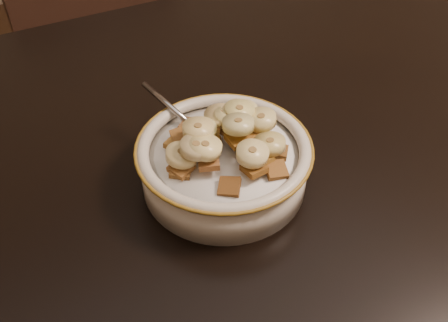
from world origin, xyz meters
name	(u,v)px	position (x,y,z in m)	size (l,w,h in m)	color
table	(418,132)	(0.00, 0.00, 0.73)	(1.40, 0.90, 0.04)	black
chair	(123,51)	(-0.20, 0.72, 0.51)	(0.45, 0.45, 1.02)	black
cereal_bowl	(224,168)	(-0.26, 0.01, 0.77)	(0.17, 0.17, 0.04)	beige
milk	(224,153)	(-0.26, 0.01, 0.79)	(0.14, 0.14, 0.00)	white
spoon	(205,137)	(-0.27, 0.03, 0.80)	(0.03, 0.04, 0.01)	gray
cereal_square_0	(267,145)	(-0.22, -0.01, 0.80)	(0.02, 0.02, 0.01)	brown
cereal_square_1	(235,129)	(-0.25, 0.01, 0.81)	(0.02, 0.02, 0.01)	brown
cereal_square_2	(197,128)	(-0.28, 0.04, 0.81)	(0.02, 0.02, 0.01)	#915F25
cereal_square_3	(254,169)	(-0.25, -0.04, 0.80)	(0.02, 0.02, 0.01)	brown
cereal_square_4	(181,168)	(-0.31, 0.00, 0.80)	(0.02, 0.02, 0.01)	#8F5E2D
cereal_square_5	(208,133)	(-0.28, 0.02, 0.81)	(0.02, 0.02, 0.01)	brown
cereal_square_6	(261,160)	(-0.24, -0.03, 0.80)	(0.02, 0.02, 0.01)	#916019
cereal_square_7	(209,163)	(-0.29, -0.01, 0.80)	(0.02, 0.02, 0.01)	brown
cereal_square_8	(181,169)	(-0.31, 0.00, 0.80)	(0.02, 0.02, 0.01)	olive
cereal_square_9	(246,139)	(-0.24, 0.00, 0.81)	(0.02, 0.02, 0.01)	brown
cereal_square_10	(224,122)	(-0.25, 0.04, 0.80)	(0.02, 0.02, 0.01)	#9B4F1A
cereal_square_11	(258,125)	(-0.22, 0.02, 0.80)	(0.02, 0.02, 0.01)	#9C6C1D
cereal_square_12	(229,187)	(-0.28, -0.04, 0.80)	(0.02, 0.02, 0.01)	brown
cereal_square_13	(194,134)	(-0.29, 0.03, 0.81)	(0.02, 0.02, 0.01)	brown
cereal_square_14	(181,136)	(-0.30, 0.04, 0.80)	(0.02, 0.02, 0.01)	brown
cereal_square_15	(177,144)	(-0.31, 0.03, 0.80)	(0.02, 0.02, 0.01)	brown
cereal_square_16	(233,126)	(-0.25, 0.02, 0.81)	(0.02, 0.02, 0.01)	brown
cereal_square_17	(191,125)	(-0.28, 0.05, 0.80)	(0.02, 0.02, 0.01)	brown
cereal_square_18	(210,130)	(-0.27, 0.02, 0.81)	(0.02, 0.02, 0.01)	brown
cereal_square_19	(256,154)	(-0.24, -0.02, 0.80)	(0.02, 0.02, 0.01)	brown
cereal_square_20	(238,139)	(-0.25, 0.00, 0.81)	(0.02, 0.02, 0.01)	brown
cereal_square_21	(276,170)	(-0.23, -0.04, 0.80)	(0.02, 0.02, 0.01)	brown
cereal_square_22	(236,117)	(-0.23, 0.04, 0.80)	(0.02, 0.02, 0.01)	#956419
cereal_square_23	(278,151)	(-0.22, -0.02, 0.80)	(0.02, 0.02, 0.01)	brown
cereal_square_24	(242,125)	(-0.24, 0.02, 0.81)	(0.02, 0.02, 0.01)	brown
cereal_square_25	(224,126)	(-0.25, 0.03, 0.81)	(0.02, 0.02, 0.01)	#9C6730
banana_slice_0	(270,144)	(-0.23, -0.02, 0.81)	(0.03, 0.03, 0.01)	tan
banana_slice_1	(252,154)	(-0.25, -0.03, 0.82)	(0.03, 0.03, 0.01)	#FEDE92
banana_slice_2	(238,124)	(-0.25, 0.00, 0.83)	(0.03, 0.03, 0.01)	#DBD27A
banana_slice_3	(201,130)	(-0.28, 0.02, 0.82)	(0.03, 0.03, 0.01)	#F7ED8E
banana_slice_4	(206,147)	(-0.29, -0.01, 0.82)	(0.03, 0.03, 0.01)	#F4E37C
banana_slice_5	(261,120)	(-0.22, 0.01, 0.82)	(0.03, 0.03, 0.01)	beige
banana_slice_6	(219,116)	(-0.26, 0.04, 0.82)	(0.03, 0.03, 0.01)	#E7CD87
banana_slice_7	(198,129)	(-0.29, 0.02, 0.82)	(0.03, 0.03, 0.01)	tan
banana_slice_8	(196,147)	(-0.30, 0.00, 0.82)	(0.03, 0.03, 0.01)	#CAB884
banana_slice_9	(229,117)	(-0.25, 0.03, 0.82)	(0.03, 0.03, 0.01)	#EFDB90
banana_slice_10	(243,112)	(-0.23, 0.03, 0.81)	(0.03, 0.03, 0.01)	#F3E287
banana_slice_11	(239,111)	(-0.24, 0.03, 0.82)	(0.03, 0.03, 0.01)	#F7E37B
banana_slice_12	(182,155)	(-0.31, 0.00, 0.81)	(0.03, 0.03, 0.01)	#CDBA76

